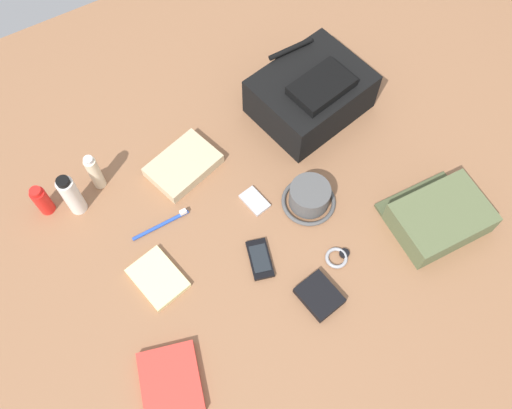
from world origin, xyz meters
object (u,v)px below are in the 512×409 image
Objects in this scene: bucket_hat at (309,197)px; folded_towel at (183,165)px; toiletry_pouch at (439,217)px; cell_phone at (260,259)px; paperback_novel at (171,382)px; toothbrush at (164,223)px; lotion_bottle at (95,172)px; toothpaste_tube at (71,195)px; wallet at (319,296)px; media_player at (255,201)px; notepad at (158,278)px; backpack at (311,94)px; wristwatch at (338,257)px; sunscreen_spray at (42,200)px.

folded_towel is (-0.26, 0.28, -0.01)m from bucket_hat.
cell_phone is (-0.49, 0.15, -0.03)m from toiletry_pouch.
toothbrush is at bearing 66.31° from paperback_novel.
lotion_bottle reaches higher than bucket_hat.
toothbrush is (0.17, 0.40, -0.00)m from paperback_novel.
toothpaste_tube is 0.77× the size of paperback_novel.
folded_towel is at bearing 95.25° from wallet.
toiletry_pouch is 2.87× the size of media_player.
cell_phone is 0.19m from wallet.
toiletry_pouch is 1.68× the size of bucket_hat.
backpack is at bearing 11.03° from notepad.
wristwatch is at bearing 6.91° from paperback_novel.
backpack is at bearing 56.95° from bucket_hat.
notepad is 0.75× the size of folded_towel.
sunscreen_spray reaches higher than paperback_novel.
notepad is (0.10, -0.31, -0.07)m from toothpaste_tube.
cell_phone is (0.35, 0.17, -0.00)m from paperback_novel.
backpack is 3.35× the size of sunscreen_spray.
notepad is (-0.66, -0.27, -0.07)m from backpack.
cell_phone reaches higher than wristwatch.
backpack is 2.63× the size of lotion_bottle.
sunscreen_spray is at bearing 147.34° from toiletry_pouch.
paperback_novel is 0.43m from wallet.
wristwatch is 0.49m from toothbrush.
sunscreen_spray is at bearing 105.79° from notepad.
sunscreen_spray reaches higher than folded_towel.
wallet is (0.26, -0.40, 0.01)m from toothbrush.
toiletry_pouch is 0.79m from notepad.
bucket_hat is 0.19m from wristwatch.
wallet is (0.08, -0.17, 0.01)m from cell_phone.
toiletry_pouch is 1.67× the size of toothpaste_tube.
media_player is at bearing 37.37° from paperback_novel.
folded_towel reaches higher than media_player.
toiletry_pouch is 1.10m from sunscreen_spray.
wristwatch is at bearing -40.78° from sunscreen_spray.
toothbrush is at bearing 159.34° from bucket_hat.
wallet is at bearing -177.85° from toiletry_pouch.
lotion_bottle is 0.72m from wristwatch.
wristwatch is (0.63, -0.54, -0.05)m from sunscreen_spray.
paperback_novel is 1.86× the size of wallet.
sunscreen_spray is 0.16m from lotion_bottle.
media_player is 0.53× the size of toothbrush.
toothbrush is (0.19, -0.17, -0.07)m from toothpaste_tube.
sunscreen_spray is at bearing 98.52° from paperback_novel.
lotion_bottle is 0.62m from paperback_novel.
lotion_bottle is at bearing 116.14° from toothbrush.
media_player is at bearing -58.36° from folded_towel.
backpack is at bearing 35.38° from paperback_novel.
wristwatch is 0.49m from notepad.
paperback_novel reaches higher than toothbrush.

